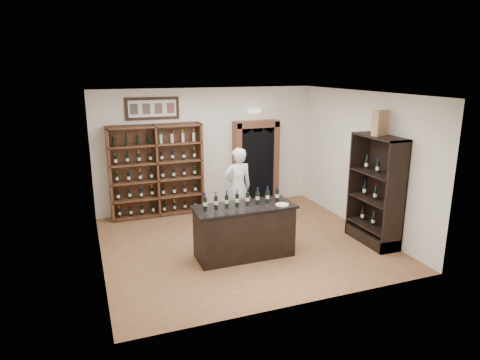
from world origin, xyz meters
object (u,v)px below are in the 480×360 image
at_px(side_cabinet, 376,207).
at_px(shopkeeper, 238,187).
at_px(tasting_counter, 244,231).
at_px(counter_bottle_0, 205,203).
at_px(wine_crate, 380,123).
at_px(wine_shelf, 156,171).

relative_size(side_cabinet, shopkeeper, 1.24).
distance_m(tasting_counter, side_cabinet, 2.75).
bearing_deg(side_cabinet, tasting_counter, 173.72).
bearing_deg(counter_bottle_0, tasting_counter, -8.45).
relative_size(tasting_counter, side_cabinet, 0.85).
height_order(shopkeeper, wine_crate, wine_crate).
bearing_deg(wine_crate, wine_shelf, 122.76).
xyz_separation_m(tasting_counter, wine_crate, (2.68, -0.28, 1.95)).
distance_m(counter_bottle_0, side_cabinet, 3.49).
bearing_deg(tasting_counter, shopkeeper, 73.77).
bearing_deg(wine_crate, side_cabinet, -45.83).
height_order(wine_shelf, side_cabinet, same).
bearing_deg(counter_bottle_0, shopkeeper, 51.75).
distance_m(wine_shelf, side_cabinet, 5.02).
xyz_separation_m(counter_bottle_0, wine_crate, (3.40, -0.38, 1.33)).
xyz_separation_m(side_cabinet, shopkeeper, (-2.25, 1.92, 0.14)).
relative_size(tasting_counter, counter_bottle_0, 6.27).
height_order(counter_bottle_0, side_cabinet, side_cabinet).
relative_size(tasting_counter, wine_crate, 3.88).
height_order(side_cabinet, wine_crate, wine_crate).
relative_size(wine_shelf, shopkeeper, 1.24).
xyz_separation_m(shopkeeper, wine_crate, (2.21, -1.89, 1.55)).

